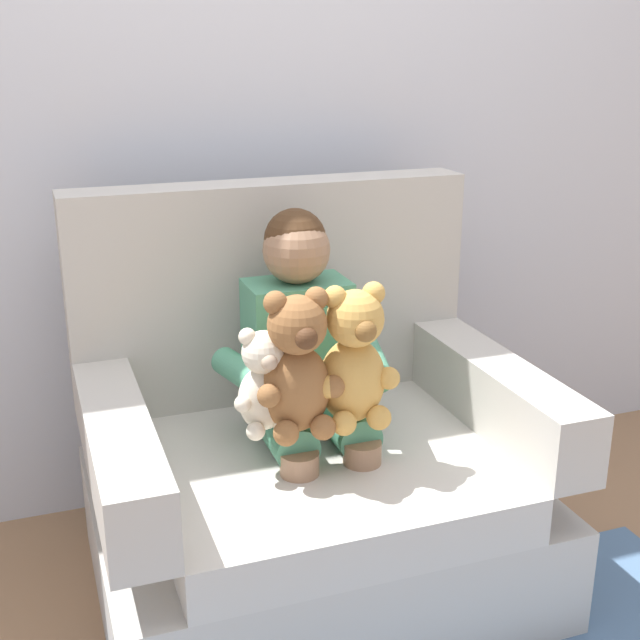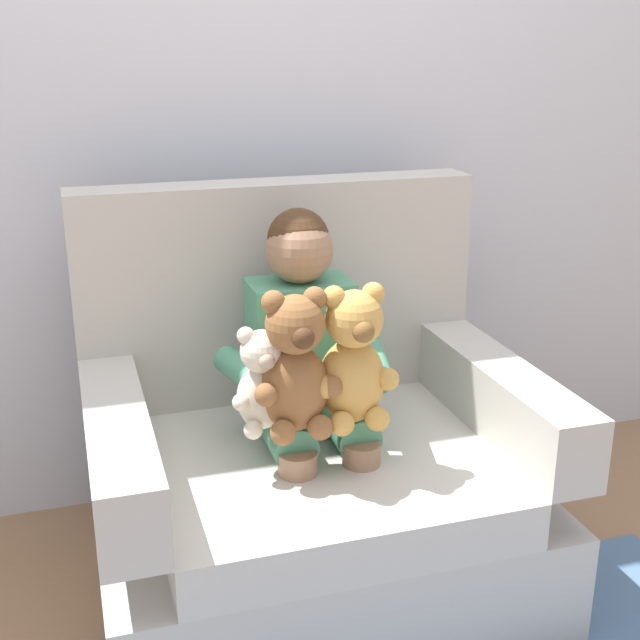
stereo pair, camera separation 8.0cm
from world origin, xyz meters
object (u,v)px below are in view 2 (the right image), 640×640
(seated_child, at_px, (307,358))
(plush_brown, at_px, (295,367))
(armchair, at_px, (309,468))
(plush_honey, at_px, (353,361))
(plush_cream, at_px, (262,382))

(seated_child, xyz_separation_m, plush_brown, (-0.08, -0.19, 0.06))
(armchair, relative_size, plush_honey, 3.22)
(armchair, xyz_separation_m, plush_brown, (-0.09, -0.18, 0.37))
(seated_child, height_order, plush_brown, seated_child)
(armchair, distance_m, seated_child, 0.31)
(seated_child, height_order, plush_cream, seated_child)
(armchair, bearing_deg, plush_brown, -115.05)
(plush_cream, bearing_deg, plush_brown, -46.78)
(plush_cream, xyz_separation_m, plush_honey, (0.21, -0.03, 0.04))
(armchair, xyz_separation_m, plush_honey, (0.06, -0.18, 0.36))
(plush_brown, relative_size, plush_honey, 1.01)
(plush_cream, relative_size, plush_honey, 0.75)
(plush_brown, bearing_deg, plush_cream, 171.01)
(plush_brown, height_order, plush_honey, plush_brown)
(plush_honey, bearing_deg, plush_cream, 149.99)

